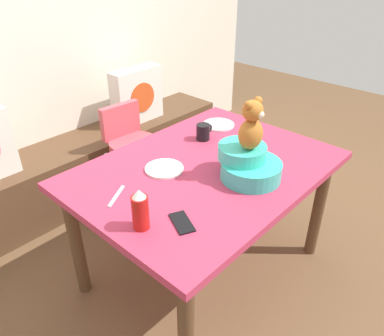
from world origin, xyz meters
name	(u,v)px	position (x,y,z in m)	size (l,w,h in m)	color
ground_plane	(204,268)	(0.00, 0.00, 0.00)	(8.00, 8.00, 0.00)	brown
back_wall	(39,19)	(0.00, 1.52, 1.30)	(4.40, 0.10, 2.60)	silver
window_bench	(85,167)	(0.00, 1.25, 0.23)	(2.60, 0.44, 0.46)	brown
pillow_floral_right	(137,95)	(0.56, 1.23, 0.68)	(0.44, 0.15, 0.44)	white
dining_table	(206,182)	(0.00, 0.00, 0.65)	(1.36, 1.00, 0.74)	#B73351
highchair	(133,145)	(0.15, 0.81, 0.52)	(0.34, 0.46, 0.79)	#D84C59
infant_seat_teal	(248,164)	(0.06, -0.22, 0.81)	(0.30, 0.33, 0.16)	#36C4B0
teddy_bear	(251,126)	(0.06, -0.22, 1.02)	(0.13, 0.12, 0.25)	#B26A27
ketchup_bottle	(140,210)	(-0.55, -0.13, 0.83)	(0.07, 0.07, 0.18)	red
coffee_mug	(203,132)	(0.23, 0.22, 0.79)	(0.12, 0.08, 0.09)	black
dinner_plate_near	(164,169)	(-0.17, 0.14, 0.75)	(0.20, 0.20, 0.01)	white
dinner_plate_far	(219,125)	(0.45, 0.28, 0.75)	(0.20, 0.20, 0.01)	white
cell_phone	(182,222)	(-0.42, -0.23, 0.74)	(0.07, 0.14, 0.01)	black
table_fork	(116,196)	(-0.49, 0.13, 0.74)	(0.02, 0.17, 0.01)	silver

